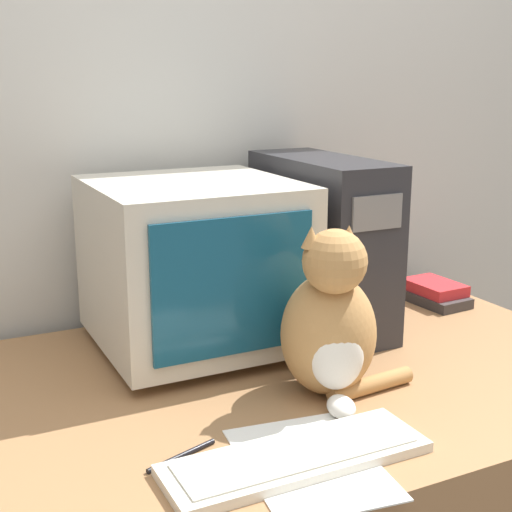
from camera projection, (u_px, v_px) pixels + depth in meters
name	position (u px, v px, depth m)	size (l,w,h in m)	color
wall_back	(187.00, 127.00, 1.85)	(7.00, 0.05, 2.50)	silver
crt_monitor	(194.00, 264.00, 1.61)	(0.43, 0.45, 0.39)	beige
computer_tower	(321.00, 243.00, 1.76)	(0.18, 0.46, 0.42)	#28282D
keyboard	(296.00, 458.00, 1.16)	(0.45, 0.14, 0.02)	silver
cat	(331.00, 325.00, 1.38)	(0.29, 0.26, 0.35)	#B7844C
book_stack	(434.00, 293.00, 1.97)	(0.13, 0.20, 0.06)	#383333
pen	(182.00, 456.00, 1.18)	(0.13, 0.05, 0.01)	black
paper_sheet	(310.00, 463.00, 1.16)	(0.25, 0.32, 0.00)	white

